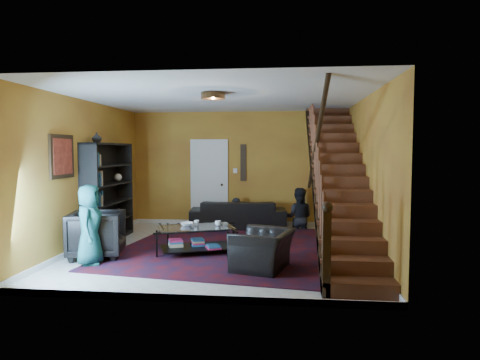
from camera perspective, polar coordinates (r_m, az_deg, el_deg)
The scene contains 21 objects.
floor at distance 8.05m, azimuth -2.56°, elevation -9.33°, with size 5.50×5.50×0.00m, color beige.
room at distance 9.59m, azimuth -9.30°, elevation -6.91°, with size 5.50×5.50×5.50m.
staircase at distance 7.82m, azimuth 12.98°, elevation 0.54°, with size 0.95×5.02×3.18m.
bookshelf at distance 9.13m, azimuth -17.10°, elevation -1.78°, with size 0.35×1.80×2.00m.
door at distance 10.67m, azimuth -4.11°, elevation -0.48°, with size 0.82×0.05×2.05m, color silver.
framed_picture at distance 7.81m, azimuth -22.67°, elevation 2.91°, with size 0.04×0.74×0.74m, color #9C331C.
wall_hanging at distance 10.53m, azimuth 0.44°, elevation 2.33°, with size 0.14×0.03×0.90m, color black.
ceiling_fixture at distance 7.10m, azimuth -3.61°, elevation 11.14°, with size 0.40×0.40×0.10m, color #3F2814.
rug at distance 8.27m, azimuth -1.49°, elevation -8.89°, with size 3.86×4.41×0.02m, color #460C11.
sofa at distance 10.22m, azimuth -0.25°, elevation -4.59°, with size 2.26×0.88×0.66m, color black.
armchair_left at distance 7.84m, azimuth -18.51°, elevation -6.86°, with size 0.87×0.89×0.81m, color black.
armchair_right at distance 6.72m, azimuth 3.09°, elevation -9.32°, with size 0.95×0.83×0.62m, color black.
person_adult_a at distance 10.31m, azimuth -0.55°, elevation -5.60°, with size 0.43×0.28×1.17m, color black.
person_adult_b at distance 10.23m, azimuth 7.81°, elevation -5.00°, with size 0.69×0.54×1.42m, color black.
person_child at distance 7.32m, azimuth -19.44°, elevation -5.68°, with size 0.64×0.42×1.31m, color #19625F.
coffee_table at distance 7.72m, azimuth -5.84°, elevation -7.74°, with size 1.49×1.19×0.49m.
cup_a at distance 7.78m, azimuth -2.94°, elevation -5.76°, with size 0.11×0.11×0.09m, color #999999.
cup_b at distance 7.84m, azimuth -5.81°, elevation -5.69°, with size 0.10×0.10×0.09m, color #999999.
bowl at distance 7.80m, azimuth -7.12°, elevation -5.87°, with size 0.24×0.24×0.06m, color #999999.
vase at distance 8.63m, azimuth -18.56°, elevation 5.38°, with size 0.18×0.18×0.19m, color #999999.
popcorn_bucket at distance 7.74m, azimuth -18.40°, elevation -9.31°, with size 0.14×0.14×0.16m, color red.
Camera 1 is at (1.18, -7.75, 1.86)m, focal length 32.00 mm.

